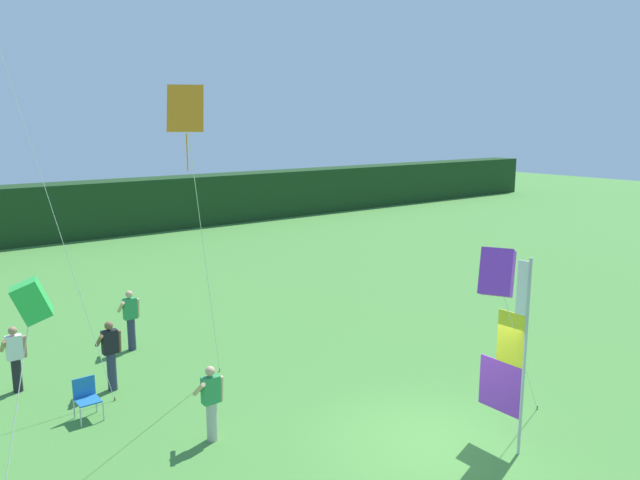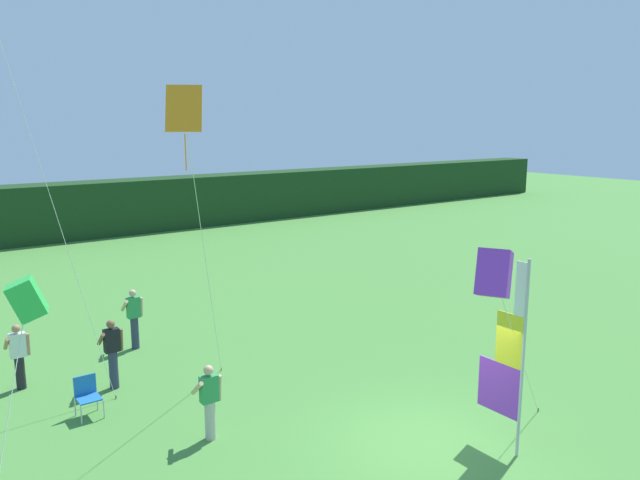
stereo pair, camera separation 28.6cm
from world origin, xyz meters
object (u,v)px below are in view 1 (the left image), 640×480
at_px(person_near_banner, 111,354).
at_px(person_mid_field, 15,357).
at_px(kite_orange_diamond_2, 187,125).
at_px(kite_green_box_3, 32,303).
at_px(banner_flag, 511,358).
at_px(folding_chair, 86,396).
at_px(person_far_left, 211,401).
at_px(person_far_right, 131,318).
at_px(kite_purple_box_0, 497,273).

relative_size(person_near_banner, person_mid_field, 1.06).
bearing_deg(kite_orange_diamond_2, kite_green_box_3, -150.89).
bearing_deg(person_mid_field, banner_flag, -50.69).
bearing_deg(folding_chair, banner_flag, -45.52).
bearing_deg(person_mid_field, person_far_left, -61.69).
xyz_separation_m(person_mid_field, kite_orange_diamond_2, (2.57, -4.48, 5.46)).
bearing_deg(person_near_banner, kite_green_box_3, -117.56).
bearing_deg(person_mid_field, person_far_right, 17.51).
xyz_separation_m(person_mid_field, person_far_right, (3.19, 1.01, 0.06)).
height_order(person_far_left, kite_purple_box_0, kite_purple_box_0).
bearing_deg(person_mid_field, kite_green_box_3, -97.11).
distance_m(person_far_left, kite_purple_box_0, 6.17).
distance_m(banner_flag, person_far_left, 6.00).
xyz_separation_m(folding_chair, kite_orange_diamond_2, (1.66, -2.09, 5.82)).
bearing_deg(person_near_banner, kite_purple_box_0, -61.61).
bearing_deg(person_far_left, person_near_banner, 102.53).
xyz_separation_m(person_near_banner, folding_chair, (-0.93, -1.08, -0.41)).
relative_size(banner_flag, kite_green_box_3, 0.93).
bearing_deg(kite_orange_diamond_2, person_mid_field, 119.90).
relative_size(person_far_right, kite_purple_box_0, 0.40).
height_order(person_near_banner, kite_purple_box_0, kite_purple_box_0).
distance_m(person_far_left, person_far_right, 5.94).
distance_m(person_mid_field, kite_purple_box_0, 11.33).
bearing_deg(person_far_left, person_mid_field, 118.31).
bearing_deg(kite_purple_box_0, person_far_right, 105.82).
bearing_deg(person_far_left, person_far_right, 84.71).
distance_m(person_far_left, kite_orange_diamond_2, 5.50).
height_order(folding_chair, kite_orange_diamond_2, kite_orange_diamond_2).
relative_size(folding_chair, kite_orange_diamond_2, 0.13).
relative_size(kite_orange_diamond_2, kite_green_box_3, 1.67).
height_order(kite_purple_box_0, kite_orange_diamond_2, kite_orange_diamond_2).
bearing_deg(kite_green_box_3, folding_chair, 66.69).
xyz_separation_m(person_near_banner, person_far_left, (0.80, -3.61, -0.08)).
bearing_deg(folding_chair, person_mid_field, 111.03).
xyz_separation_m(kite_purple_box_0, kite_green_box_3, (-6.85, 2.75, 0.06)).
bearing_deg(person_near_banner, person_far_right, 59.70).
distance_m(person_mid_field, folding_chair, 2.58).
bearing_deg(person_near_banner, person_far_left, -77.47).
bearing_deg(kite_green_box_3, banner_flag, -16.68).
xyz_separation_m(person_near_banner, kite_green_box_3, (-2.64, -5.05, 2.96)).
bearing_deg(kite_purple_box_0, banner_flag, 18.45).
relative_size(folding_chair, kite_green_box_3, 0.21).
height_order(folding_chair, kite_green_box_3, kite_green_box_3).
height_order(banner_flag, person_far_right, banner_flag).
distance_m(person_near_banner, person_far_right, 2.68).
distance_m(kite_purple_box_0, kite_green_box_3, 7.38).
height_order(banner_flag, person_mid_field, banner_flag).
height_order(folding_chair, kite_purple_box_0, kite_purple_box_0).
height_order(person_far_left, folding_chair, person_far_left).
height_order(person_near_banner, kite_green_box_3, kite_green_box_3).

